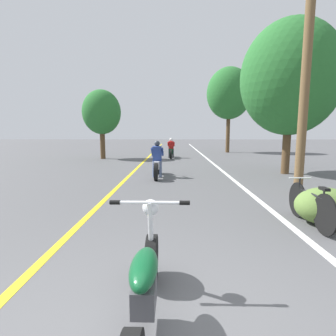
{
  "coord_description": "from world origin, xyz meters",
  "views": [
    {
      "loc": [
        0.09,
        -1.85,
        1.74
      ],
      "look_at": [
        -0.05,
        4.25,
        0.9
      ],
      "focal_mm": 28.0,
      "sensor_mm": 36.0,
      "label": 1
    }
  ],
  "objects_px": {
    "motorcycle_foreground": "(145,284)",
    "bicycle_parked": "(310,205)",
    "roadside_tree_left": "(102,112)",
    "roadside_tree_right_far": "(229,94)",
    "motorcycle_rider_lead": "(157,164)",
    "utility_pole": "(306,74)",
    "roadside_tree_right_near": "(291,78)",
    "motorcycle_rider_far": "(171,150)"
  },
  "relations": [
    {
      "from": "motorcycle_rider_far",
      "to": "motorcycle_rider_lead",
      "type": "bearing_deg",
      "value": -93.4
    },
    {
      "from": "motorcycle_foreground",
      "to": "roadside_tree_right_near",
      "type": "bearing_deg",
      "value": 60.93
    },
    {
      "from": "motorcycle_foreground",
      "to": "roadside_tree_left",
      "type": "bearing_deg",
      "value": 106.52
    },
    {
      "from": "roadside_tree_right_near",
      "to": "motorcycle_rider_lead",
      "type": "bearing_deg",
      "value": -169.64
    },
    {
      "from": "roadside_tree_right_far",
      "to": "bicycle_parked",
      "type": "height_order",
      "value": "roadside_tree_right_far"
    },
    {
      "from": "motorcycle_foreground",
      "to": "bicycle_parked",
      "type": "height_order",
      "value": "motorcycle_foreground"
    },
    {
      "from": "roadside_tree_left",
      "to": "motorcycle_foreground",
      "type": "bearing_deg",
      "value": -73.48
    },
    {
      "from": "motorcycle_rider_far",
      "to": "roadside_tree_right_far",
      "type": "bearing_deg",
      "value": 45.99
    },
    {
      "from": "utility_pole",
      "to": "roadside_tree_right_far",
      "type": "xyz_separation_m",
      "value": [
        1.09,
        15.28,
        1.66
      ]
    },
    {
      "from": "roadside_tree_left",
      "to": "motorcycle_foreground",
      "type": "height_order",
      "value": "roadside_tree_left"
    },
    {
      "from": "roadside_tree_left",
      "to": "bicycle_parked",
      "type": "distance_m",
      "value": 14.4
    },
    {
      "from": "roadside_tree_left",
      "to": "bicycle_parked",
      "type": "height_order",
      "value": "roadside_tree_left"
    },
    {
      "from": "motorcycle_rider_lead",
      "to": "roadside_tree_right_near",
      "type": "bearing_deg",
      "value": 10.36
    },
    {
      "from": "utility_pole",
      "to": "motorcycle_rider_lead",
      "type": "height_order",
      "value": "utility_pole"
    },
    {
      "from": "utility_pole",
      "to": "motorcycle_foreground",
      "type": "xyz_separation_m",
      "value": [
        -3.74,
        -5.13,
        -2.85
      ]
    },
    {
      "from": "roadside_tree_left",
      "to": "bicycle_parked",
      "type": "bearing_deg",
      "value": -59.37
    },
    {
      "from": "roadside_tree_left",
      "to": "motorcycle_foreground",
      "type": "xyz_separation_m",
      "value": [
        4.41,
        -14.86,
        -2.58
      ]
    },
    {
      "from": "roadside_tree_right_near",
      "to": "motorcycle_rider_lead",
      "type": "xyz_separation_m",
      "value": [
        -5.33,
        -0.97,
        -3.35
      ]
    },
    {
      "from": "roadside_tree_right_far",
      "to": "motorcycle_rider_lead",
      "type": "distance_m",
      "value": 14.25
    },
    {
      "from": "utility_pole",
      "to": "motorcycle_foreground",
      "type": "relative_size",
      "value": 3.05
    },
    {
      "from": "motorcycle_rider_lead",
      "to": "bicycle_parked",
      "type": "distance_m",
      "value": 6.13
    },
    {
      "from": "bicycle_parked",
      "to": "motorcycle_rider_far",
      "type": "bearing_deg",
      "value": 102.16
    },
    {
      "from": "motorcycle_rider_far",
      "to": "bicycle_parked",
      "type": "height_order",
      "value": "motorcycle_rider_far"
    },
    {
      "from": "roadside_tree_right_near",
      "to": "roadside_tree_left",
      "type": "height_order",
      "value": "roadside_tree_right_near"
    },
    {
      "from": "roadside_tree_right_near",
      "to": "roadside_tree_right_far",
      "type": "bearing_deg",
      "value": 90.49
    },
    {
      "from": "roadside_tree_right_far",
      "to": "motorcycle_rider_far",
      "type": "xyz_separation_m",
      "value": [
        -4.78,
        -4.94,
        -4.4
      ]
    },
    {
      "from": "roadside_tree_right_far",
      "to": "roadside_tree_left",
      "type": "bearing_deg",
      "value": -148.99
    },
    {
      "from": "roadside_tree_right_far",
      "to": "motorcycle_foreground",
      "type": "height_order",
      "value": "roadside_tree_right_far"
    },
    {
      "from": "roadside_tree_right_near",
      "to": "motorcycle_rider_far",
      "type": "height_order",
      "value": "roadside_tree_right_near"
    },
    {
      "from": "roadside_tree_left",
      "to": "motorcycle_foreground",
      "type": "distance_m",
      "value": 15.71
    },
    {
      "from": "roadside_tree_right_far",
      "to": "motorcycle_foreground",
      "type": "relative_size",
      "value": 3.41
    },
    {
      "from": "roadside_tree_right_near",
      "to": "bicycle_parked",
      "type": "xyz_separation_m",
      "value": [
        -2.12,
        -6.2,
        -3.5
      ]
    },
    {
      "from": "utility_pole",
      "to": "motorcycle_rider_lead",
      "type": "distance_m",
      "value": 5.67
    },
    {
      "from": "bicycle_parked",
      "to": "roadside_tree_right_near",
      "type": "bearing_deg",
      "value": 71.11
    },
    {
      "from": "roadside_tree_right_near",
      "to": "motorcycle_rider_far",
      "type": "bearing_deg",
      "value": 126.48
    },
    {
      "from": "roadside_tree_right_far",
      "to": "motorcycle_rider_lead",
      "type": "bearing_deg",
      "value": -112.67
    },
    {
      "from": "motorcycle_foreground",
      "to": "bicycle_parked",
      "type": "xyz_separation_m",
      "value": [
        2.81,
        2.67,
        -0.02
      ]
    },
    {
      "from": "motorcycle_foreground",
      "to": "utility_pole",
      "type": "bearing_deg",
      "value": 53.94
    },
    {
      "from": "utility_pole",
      "to": "bicycle_parked",
      "type": "bearing_deg",
      "value": -110.67
    },
    {
      "from": "utility_pole",
      "to": "roadside_tree_right_near",
      "type": "distance_m",
      "value": 3.97
    },
    {
      "from": "roadside_tree_right_near",
      "to": "roadside_tree_left",
      "type": "relative_size",
      "value": 1.4
    },
    {
      "from": "motorcycle_foreground",
      "to": "motorcycle_rider_lead",
      "type": "bearing_deg",
      "value": 92.88
    }
  ]
}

